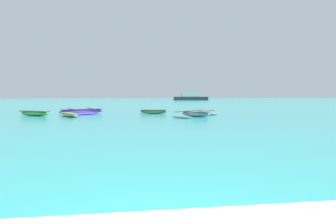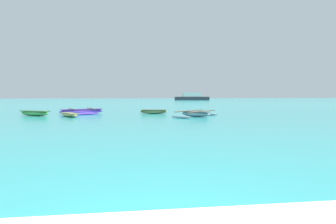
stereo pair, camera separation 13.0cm
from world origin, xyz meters
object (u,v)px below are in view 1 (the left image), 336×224
at_px(moored_boat_1, 70,115).
at_px(moored_boat_0, 196,114).
at_px(moored_boat_4, 82,111).
at_px(moored_boat_3, 35,113).
at_px(distant_ferry, 191,97).
at_px(moored_boat_2, 154,111).

bearing_deg(moored_boat_1, moored_boat_0, 49.94).
xyz_separation_m(moored_boat_1, moored_boat_4, (0.45, 3.31, 0.06)).
height_order(moored_boat_3, moored_boat_4, moored_boat_4).
xyz_separation_m(moored_boat_0, distant_ferry, (13.33, 61.79, 0.65)).
bearing_deg(moored_boat_0, moored_boat_2, 171.56).
bearing_deg(moored_boat_2, moored_boat_3, -160.65).
height_order(moored_boat_1, moored_boat_4, moored_boat_4).
xyz_separation_m(moored_boat_2, distant_ferry, (16.33, 57.74, 0.67)).
bearing_deg(distant_ferry, moored_boat_0, -102.17).
distance_m(moored_boat_1, moored_boat_2, 7.47).
relative_size(moored_boat_0, distant_ferry, 0.43).
height_order(moored_boat_1, moored_boat_3, moored_boat_3).
height_order(moored_boat_4, distant_ferry, distant_ferry).
bearing_deg(moored_boat_1, distant_ferry, 126.74).
distance_m(moored_boat_1, distant_ferry, 64.75).
distance_m(moored_boat_0, moored_boat_2, 5.04).
height_order(moored_boat_2, moored_boat_3, moored_boat_3).
height_order(moored_boat_2, distant_ferry, distant_ferry).
bearing_deg(distant_ferry, moored_boat_2, -105.79).
bearing_deg(moored_boat_1, moored_boat_2, 78.80).
height_order(moored_boat_1, moored_boat_2, moored_boat_2).
height_order(moored_boat_0, distant_ferry, distant_ferry).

